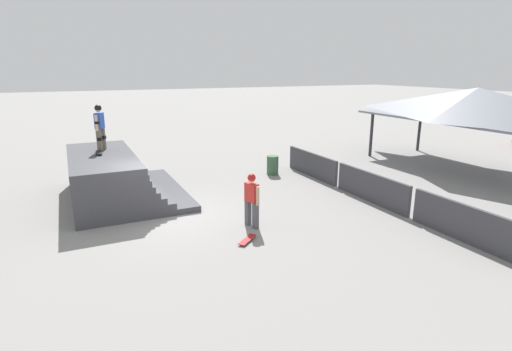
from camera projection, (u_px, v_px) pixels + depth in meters
The scene contains 9 objects.
ground_plane at pixel (160, 216), 12.96m from camera, with size 160.00×160.00×0.00m, color gray.
quarter_pipe_ramp at pixel (112, 179), 14.55m from camera, with size 5.55×3.87×1.67m.
skater_on_deck at pixel (100, 124), 14.75m from camera, with size 0.71×0.45×1.69m.
skateboard_on_deck at pixel (99, 152), 14.30m from camera, with size 0.81×0.23×0.09m.
bystander_walking at pixel (252, 196), 11.88m from camera, with size 0.65×0.32×1.66m.
skateboard_on_ground at pixel (248, 239), 11.08m from camera, with size 0.63×0.71×0.09m.
barrier_fence at pixel (371, 187), 14.28m from camera, with size 11.35×0.12×1.05m.
pavilion_shelter at pixel (476, 105), 17.76m from camera, with size 10.88×4.17×3.83m.
trash_bin at pixel (273, 165), 17.96m from camera, with size 0.52×0.52×0.85m, color #385B3D.
Camera 1 is at (12.34, -2.39, 4.66)m, focal length 28.00 mm.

